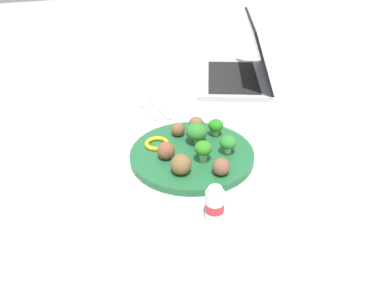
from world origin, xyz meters
name	(u,v)px	position (x,y,z in m)	size (l,w,h in m)	color
ground_plane	(192,157)	(0.00, 0.00, 0.00)	(4.00, 4.00, 0.00)	#B2B2AD
plate	(192,154)	(0.00, 0.00, 0.01)	(0.28, 0.28, 0.02)	#236638
broccoli_floret_mid_right	(228,143)	(-0.03, -0.07, 0.04)	(0.04, 0.04, 0.04)	#A4CF7D
broccoli_floret_far_rim	(216,126)	(0.05, -0.08, 0.04)	(0.04, 0.04, 0.04)	#A2BA78
broccoli_floret_front_left	(203,149)	(-0.04, -0.01, 0.05)	(0.04, 0.04, 0.05)	#8EC07B
broccoli_floret_front_right	(197,132)	(0.03, -0.02, 0.05)	(0.05, 0.05, 0.05)	#9CBF7A
meatball_front_left	(166,151)	(-0.01, 0.06, 0.04)	(0.04, 0.04, 0.04)	brown
meatball_far_rim	(196,124)	(0.08, -0.04, 0.03)	(0.04, 0.04, 0.04)	brown
meatball_mid_left	(178,129)	(0.08, 0.01, 0.03)	(0.03, 0.03, 0.03)	brown
meatball_mid_right	(221,167)	(-0.10, -0.03, 0.03)	(0.04, 0.04, 0.04)	brown
meatball_center	(181,164)	(-0.07, 0.05, 0.04)	(0.04, 0.04, 0.04)	brown
pepper_ring_near_rim	(157,143)	(0.05, 0.07, 0.02)	(0.06, 0.06, 0.01)	yellow
napkin	(155,111)	(0.25, 0.02, 0.00)	(0.17, 0.12, 0.01)	white
fork	(147,109)	(0.26, 0.04, 0.01)	(0.12, 0.03, 0.01)	silver
knife	(160,107)	(0.26, 0.00, 0.01)	(0.15, 0.03, 0.01)	silver
yogurt_bottle	(215,204)	(-0.20, 0.03, 0.03)	(0.03, 0.03, 0.07)	white
laptop	(240,70)	(0.37, -0.30, 0.04)	(0.38, 0.33, 0.21)	#BEBEBE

